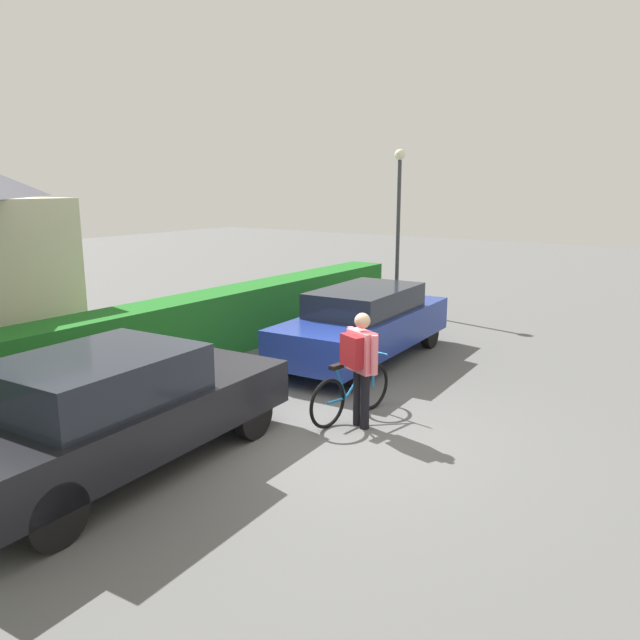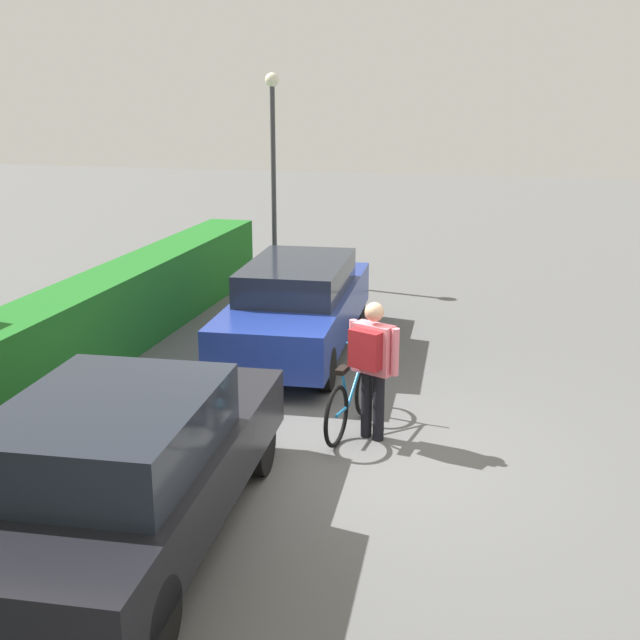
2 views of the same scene
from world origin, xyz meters
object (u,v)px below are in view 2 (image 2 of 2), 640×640
object	(u,v)px
bicycle	(352,398)
street_lamp	(273,149)
parked_car_near	(123,466)
person_rider	(372,358)
parked_car_far	(298,305)

from	to	relation	value
bicycle	street_lamp	world-z (taller)	street_lamp
bicycle	street_lamp	bearing A→B (deg)	23.48
bicycle	street_lamp	xyz separation A→B (m)	(7.27, 3.16, 2.33)
parked_car_near	bicycle	world-z (taller)	parked_car_near
parked_car_near	person_rider	distance (m)	3.23
parked_car_far	street_lamp	world-z (taller)	street_lamp
parked_car_far	person_rider	xyz separation A→B (m)	(-2.94, -1.68, 0.24)
bicycle	street_lamp	distance (m)	8.26
parked_car_near	bicycle	size ratio (longest dim) A/B	2.63
parked_car_near	parked_car_far	distance (m)	5.70
street_lamp	parked_car_far	bearing A→B (deg)	-158.96
parked_car_near	person_rider	world-z (taller)	person_rider
parked_car_far	person_rider	distance (m)	3.40
parked_car_near	street_lamp	xyz separation A→B (m)	(10.26, 1.76, 1.96)
bicycle	person_rider	size ratio (longest dim) A/B	1.06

